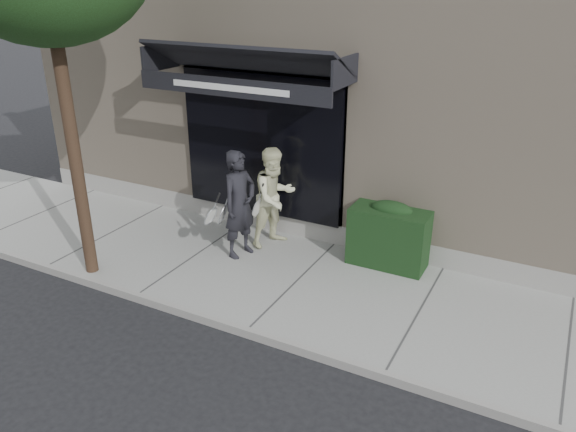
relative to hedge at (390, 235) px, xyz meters
The scene contains 7 objects.
ground 1.79m from the hedge, 131.35° to the right, with size 80.00×80.00×0.00m, color black.
sidewalk 1.77m from the hedge, 131.35° to the right, with size 20.00×3.00×0.12m, color gray.
curb 3.07m from the hedge, 111.45° to the right, with size 20.00×0.10×0.14m, color gray.
building_facade 4.39m from the hedge, 106.65° to the left, with size 14.30×8.04×5.64m.
hedge is the anchor object (origin of this frame).
pedestrian_front 2.60m from the hedge, 159.95° to the right, with size 0.74×0.93×1.90m.
pedestrian_back 2.13m from the hedge, behind, with size 0.98×1.09×1.82m.
Camera 1 is at (3.55, -7.10, 4.69)m, focal length 35.00 mm.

